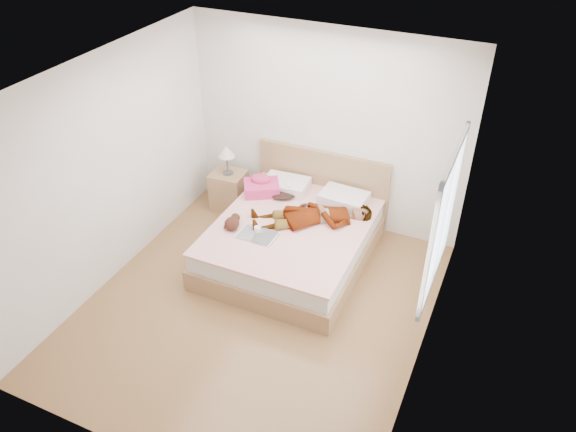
# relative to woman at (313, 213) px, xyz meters

# --- Properties ---
(ground) EXTENTS (4.00, 4.00, 0.00)m
(ground) POSITION_rel_woman_xyz_m (-0.19, -1.15, -0.61)
(ground) COLOR #512C19
(ground) RESTS_ON ground
(woman) EXTENTS (1.56, 1.24, 0.20)m
(woman) POSITION_rel_woman_xyz_m (0.00, 0.00, 0.00)
(woman) COLOR white
(woman) RESTS_ON bed
(hair) EXTENTS (0.44, 0.54, 0.08)m
(hair) POSITION_rel_woman_xyz_m (-0.57, 0.45, -0.06)
(hair) COLOR black
(hair) RESTS_ON bed
(phone) EXTENTS (0.08, 0.09, 0.05)m
(phone) POSITION_rel_woman_xyz_m (-0.50, 0.40, 0.06)
(phone) COLOR silver
(phone) RESTS_ON bed
(room_shell) EXTENTS (4.00, 4.00, 4.00)m
(room_shell) POSITION_rel_woman_xyz_m (1.58, -0.85, 0.89)
(room_shell) COLOR white
(room_shell) RESTS_ON ground
(bed) EXTENTS (1.80, 2.08, 1.00)m
(bed) POSITION_rel_woman_xyz_m (-0.19, -0.12, -0.34)
(bed) COLOR olive
(bed) RESTS_ON ground
(towel) EXTENTS (0.56, 0.53, 0.23)m
(towel) POSITION_rel_woman_xyz_m (-0.85, 0.31, -0.01)
(towel) COLOR #EF4177
(towel) RESTS_ON bed
(magazine) EXTENTS (0.46, 0.31, 0.03)m
(magazine) POSITION_rel_woman_xyz_m (-0.47, -0.56, -0.09)
(magazine) COLOR white
(magazine) RESTS_ON bed
(coffee_mug) EXTENTS (0.12, 0.09, 0.09)m
(coffee_mug) POSITION_rel_woman_xyz_m (-0.48, -0.52, -0.06)
(coffee_mug) COLOR white
(coffee_mug) RESTS_ON bed
(plush_toy) EXTENTS (0.19, 0.27, 0.15)m
(plush_toy) POSITION_rel_woman_xyz_m (-0.80, -0.54, -0.03)
(plush_toy) COLOR black
(plush_toy) RESTS_ON bed
(nightstand) EXTENTS (0.47, 0.42, 0.97)m
(nightstand) POSITION_rel_woman_xyz_m (-1.45, 0.50, -0.29)
(nightstand) COLOR #926843
(nightstand) RESTS_ON ground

